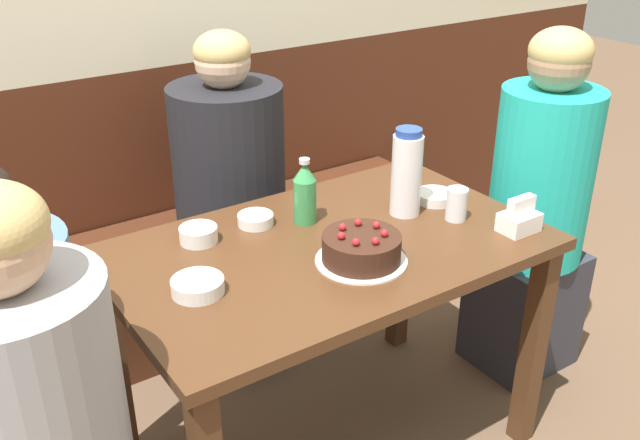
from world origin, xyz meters
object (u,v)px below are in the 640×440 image
object	(u,v)px
water_pitcher	(407,173)
bowl_sauce_shallow	(435,197)
person_dark_striped	(231,206)
birthday_cake	(361,249)
person_grey_tee	(18,410)
napkin_holder	(519,219)
person_teal_shirt	(536,216)
bench_seat	(208,275)
bowl_side_dish	(256,219)
soju_bottle	(305,193)
bowl_rice_small	(198,234)
glass_water_tall	(457,204)
bowl_soup_white	(198,286)

from	to	relation	value
water_pitcher	bowl_sauce_shallow	distance (m)	0.18
water_pitcher	person_dark_striped	xyz separation A→B (m)	(-0.28, 0.60, -0.26)
birthday_cake	bowl_sauce_shallow	size ratio (longest dim) A/B	2.03
person_grey_tee	napkin_holder	bearing A→B (deg)	-10.53
birthday_cake	person_dark_striped	distance (m)	0.78
napkin_holder	person_teal_shirt	distance (m)	0.46
bench_seat	water_pitcher	xyz separation A→B (m)	(0.30, -0.80, 0.64)
person_teal_shirt	person_grey_tee	world-z (taller)	person_teal_shirt
napkin_holder	bowl_side_dish	world-z (taller)	napkin_holder
bench_seat	bowl_side_dish	size ratio (longest dim) A/B	19.00
soju_bottle	water_pitcher	bearing A→B (deg)	-23.07
bowl_rice_small	bench_seat	bearing A→B (deg)	64.73
bench_seat	bowl_sauce_shallow	xyz separation A→B (m)	(0.43, -0.79, 0.53)
birthday_cake	glass_water_tall	xyz separation A→B (m)	(0.38, 0.05, 0.01)
bowl_rice_small	glass_water_tall	distance (m)	0.75
birthday_cake	person_grey_tee	bearing A→B (deg)	170.76
birthday_cake	person_grey_tee	size ratio (longest dim) A/B	0.21
bowl_rice_small	glass_water_tall	world-z (taller)	glass_water_tall
bowl_soup_white	person_dark_striped	world-z (taller)	person_dark_striped
bowl_rice_small	person_grey_tee	distance (m)	0.63
napkin_holder	bowl_rice_small	distance (m)	0.91
bowl_side_dish	person_grey_tee	bearing A→B (deg)	-164.61
bowl_side_dish	birthday_cake	bearing A→B (deg)	-70.55
bowl_rice_small	person_teal_shirt	world-z (taller)	person_teal_shirt
bench_seat	bowl_side_dish	bearing A→B (deg)	-100.10
bench_seat	water_pitcher	distance (m)	1.07
glass_water_tall	soju_bottle	bearing A→B (deg)	148.05
birthday_cake	bowl_side_dish	bearing A→B (deg)	109.45
bowl_side_dish	bowl_sauce_shallow	distance (m)	0.57
soju_bottle	bowl_sauce_shallow	distance (m)	0.43
bowl_rice_small	person_dark_striped	xyz separation A→B (m)	(0.31, 0.42, -0.16)
birthday_cake	water_pitcher	distance (m)	0.34
bench_seat	bowl_rice_small	size ratio (longest dim) A/B	18.76
bowl_rice_small	bowl_side_dish	bearing A→B (deg)	1.18
bowl_side_dish	bowl_sauce_shallow	xyz separation A→B (m)	(0.54, -0.17, -0.00)
bench_seat	napkin_holder	size ratio (longest dim) A/B	18.10
bowl_rice_small	person_dark_striped	size ratio (longest dim) A/B	0.09
bowl_sauce_shallow	person_dark_striped	size ratio (longest dim) A/B	0.10
bowl_soup_white	glass_water_tall	xyz separation A→B (m)	(0.81, -0.05, 0.03)
water_pitcher	bowl_sauce_shallow	world-z (taller)	water_pitcher
bowl_rice_small	bowl_sauce_shallow	xyz separation A→B (m)	(0.72, -0.17, -0.01)
napkin_holder	glass_water_tall	size ratio (longest dim) A/B	1.13
person_grey_tee	bench_seat	bearing A→B (deg)	43.79
person_teal_shirt	soju_bottle	bearing A→B (deg)	-11.55
bowl_sauce_shallow	glass_water_tall	xyz separation A→B (m)	(-0.03, -0.13, 0.03)
bowl_rice_small	soju_bottle	bearing A→B (deg)	-10.99
glass_water_tall	person_grey_tee	xyz separation A→B (m)	(-1.25, 0.09, -0.23)
birthday_cake	person_grey_tee	xyz separation A→B (m)	(-0.87, 0.14, -0.22)
bench_seat	soju_bottle	bearing A→B (deg)	-88.32
soju_bottle	bowl_soup_white	distance (m)	0.47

